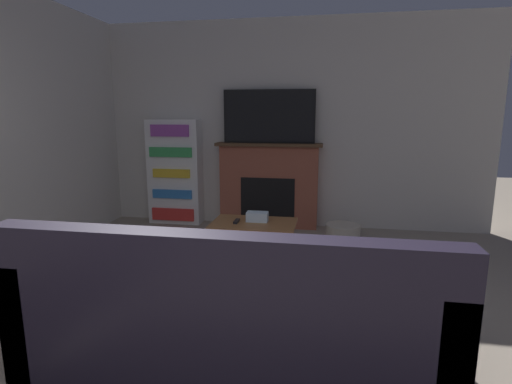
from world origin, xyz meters
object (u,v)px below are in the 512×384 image
(coffee_table, at_px, (254,228))
(storage_basket, at_px, (343,232))
(couch, at_px, (230,319))
(fireplace, at_px, (269,185))
(tv, at_px, (269,116))
(bookshelf, at_px, (175,172))

(coffee_table, height_order, storage_basket, coffee_table)
(couch, distance_m, storage_basket, 2.77)
(fireplace, distance_m, storage_basket, 1.17)
(fireplace, relative_size, storage_basket, 3.37)
(tv, bearing_deg, fireplace, 90.00)
(tv, height_order, couch, tv)
(couch, bearing_deg, tv, 93.97)
(fireplace, height_order, coffee_table, fireplace)
(coffee_table, height_order, bookshelf, bookshelf)
(couch, height_order, bookshelf, bookshelf)
(bookshelf, bearing_deg, couch, -63.66)
(fireplace, xyz_separation_m, storage_basket, (0.97, -0.43, -0.48))
(fireplace, bearing_deg, storage_basket, -23.86)
(couch, height_order, coffee_table, couch)
(couch, bearing_deg, coffee_table, 95.80)
(couch, relative_size, coffee_table, 2.81)
(bookshelf, xyz_separation_m, storage_basket, (2.28, -0.41, -0.62))
(fireplace, height_order, storage_basket, fireplace)
(couch, bearing_deg, bookshelf, 116.34)
(fireplace, bearing_deg, bookshelf, -178.98)
(fireplace, height_order, bookshelf, bookshelf)
(fireplace, xyz_separation_m, couch, (0.21, -3.09, -0.26))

